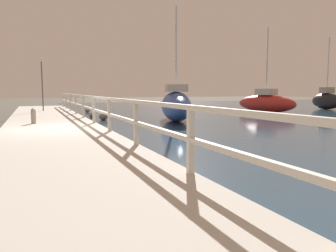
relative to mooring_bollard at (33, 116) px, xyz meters
The scene contains 11 objects.
ground_plane 2.28m from the mooring_bollard, 73.15° to the right, with size 120.00×120.00×0.00m, color #4C473D.
dock_walkway 2.25m from the mooring_bollard, 73.15° to the right, with size 3.46×36.00×0.24m.
railing 3.14m from the mooring_bollard, 42.96° to the right, with size 0.10×32.50×1.09m.
boulder_upstream 4.59m from the mooring_bollard, 42.18° to the left, with size 0.48×0.43×0.36m.
boulder_water_edge 5.97m from the mooring_bollard, 58.36° to the left, with size 0.38×0.34×0.28m.
boulder_downstream 10.46m from the mooring_bollard, 69.94° to the left, with size 0.40×0.36×0.30m.
mooring_bollard is the anchor object (origin of this frame).
dock_lamp 8.79m from the mooring_bollard, 86.00° to the left, with size 0.22×0.22×3.37m.
sailboat_red 15.81m from the mooring_bollard, 16.91° to the left, with size 2.34×4.94×5.83m.
sailboat_blue 6.86m from the mooring_bollard, 10.45° to the left, with size 3.06×5.63×5.70m.
sailboat_black 23.15m from the mooring_bollard, 14.90° to the left, with size 1.77×3.55×5.85m.
Camera 1 is at (-0.63, -11.92, 1.55)m, focal length 35.00 mm.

